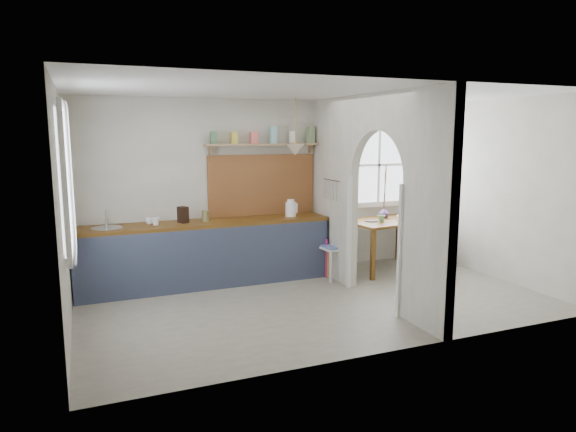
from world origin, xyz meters
name	(u,v)px	position (x,y,z in m)	size (l,w,h in m)	color
floor	(319,302)	(0.00, 0.00, 0.00)	(5.80, 3.20, 0.01)	gray
ceiling	(322,92)	(0.00, 0.00, 2.60)	(5.80, 3.20, 0.01)	beige
walls	(321,200)	(0.00, 0.00, 1.30)	(5.81, 3.21, 2.60)	beige
partition	(368,185)	(0.70, 0.06, 1.45)	(0.12, 3.20, 2.60)	beige
kitchen_window	(64,180)	(-2.87, 0.00, 1.65)	(0.10, 1.16, 1.50)	white
nook_window	(379,165)	(1.80, 1.56, 1.60)	(1.76, 0.10, 1.30)	white
counter	(206,252)	(-1.13, 1.33, 0.46)	(3.50, 0.60, 0.90)	#553712
sink	(107,229)	(-2.43, 1.30, 0.89)	(0.40, 0.40, 0.02)	silver
backsplash	(262,185)	(-0.20, 1.58, 1.35)	(1.65, 0.03, 0.90)	brown
shelf	(264,141)	(-0.20, 1.49, 2.00)	(1.75, 0.20, 0.21)	#8F7B55
pendant_lamp	(295,150)	(0.15, 1.15, 1.88)	(0.26, 0.26, 0.16)	silver
utensil_rail	(332,180)	(0.61, 0.90, 1.45)	(0.02, 0.02, 0.50)	silver
dining_table	(387,245)	(1.65, 1.04, 0.39)	(1.25, 0.84, 0.78)	#553712
chair_left	(335,245)	(0.70, 0.94, 0.48)	(0.44, 0.44, 0.97)	silver
chair_right	(435,239)	(2.57, 1.04, 0.41)	(0.37, 0.37, 0.82)	silver
kettle	(291,208)	(0.14, 1.29, 1.02)	(0.21, 0.17, 0.25)	white
mug_a	(156,222)	(-1.82, 1.27, 0.95)	(0.11, 0.11, 0.10)	white
mug_b	(149,221)	(-1.88, 1.38, 0.94)	(0.11, 0.11, 0.09)	white
knife_block	(183,215)	(-1.44, 1.33, 1.01)	(0.10, 0.14, 0.22)	#331D13
jar	(205,216)	(-1.13, 1.31, 0.98)	(0.10, 0.10, 0.16)	olive
towel_magenta	(326,259)	(0.58, 0.98, 0.28)	(0.02, 0.03, 0.61)	#C0236C
towel_orange	(328,262)	(0.58, 0.92, 0.25)	(0.02, 0.03, 0.45)	orange
bowl	(406,218)	(1.93, 0.95, 0.82)	(0.26, 0.26, 0.06)	white
table_cup	(381,219)	(1.47, 0.93, 0.84)	(0.11, 0.11, 0.10)	#6AA260
plate	(371,221)	(1.36, 1.03, 0.79)	(0.19, 0.19, 0.02)	#352D2C
vase	(384,213)	(1.72, 1.24, 0.87)	(0.16, 0.16, 0.17)	#573269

